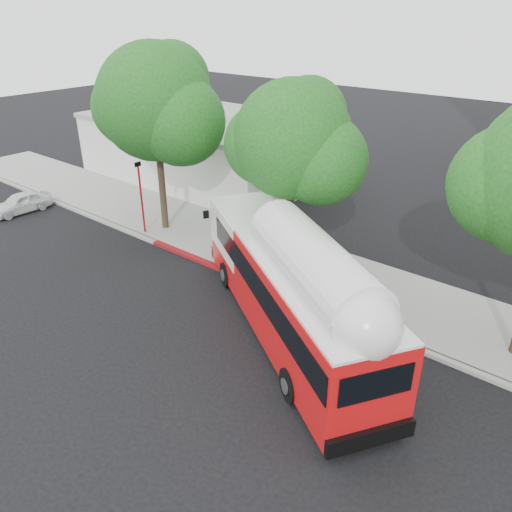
% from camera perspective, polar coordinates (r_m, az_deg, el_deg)
% --- Properties ---
extents(ground, '(120.00, 120.00, 0.00)m').
position_cam_1_polar(ground, '(19.09, -4.54, -9.01)').
color(ground, black).
rests_on(ground, ground).
extents(sidewalk, '(60.00, 5.00, 0.15)m').
position_cam_1_polar(sidewalk, '(23.41, 6.40, -1.59)').
color(sidewalk, gray).
rests_on(sidewalk, ground).
extents(curb_strip, '(60.00, 0.30, 0.15)m').
position_cam_1_polar(curb_strip, '(21.54, 2.58, -4.15)').
color(curb_strip, gray).
rests_on(curb_strip, ground).
extents(red_curb_segment, '(10.00, 0.32, 0.16)m').
position_cam_1_polar(red_curb_segment, '(23.20, -3.36, -1.74)').
color(red_curb_segment, maroon).
rests_on(red_curb_segment, ground).
extents(street_tree_left, '(6.67, 5.80, 9.74)m').
position_cam_1_polar(street_tree_left, '(25.94, -10.65, 16.29)').
color(street_tree_left, '#2D2116').
rests_on(street_tree_left, ground).
extents(street_tree_mid, '(5.75, 5.00, 8.62)m').
position_cam_1_polar(street_tree_mid, '(21.24, 5.17, 12.42)').
color(street_tree_mid, '#2D2116').
rests_on(street_tree_mid, ground).
extents(low_commercial_bldg, '(16.20, 10.20, 4.25)m').
position_cam_1_polar(low_commercial_bldg, '(36.42, -5.69, 12.37)').
color(low_commercial_bldg, silver).
rests_on(low_commercial_bldg, ground).
extents(transit_bus, '(12.39, 9.03, 3.92)m').
position_cam_1_polar(transit_bus, '(18.23, 3.70, -3.97)').
color(transit_bus, red).
rests_on(transit_bus, ground).
extents(parked_car, '(3.56, 1.54, 1.20)m').
position_cam_1_polar(parked_car, '(33.00, -25.28, 5.54)').
color(parked_car, silver).
rests_on(parked_car, ground).
extents(signal_pole, '(0.11, 0.38, 4.00)m').
position_cam_1_polar(signal_pole, '(27.03, -12.96, 6.46)').
color(signal_pole, '#AD1213').
rests_on(signal_pole, ground).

